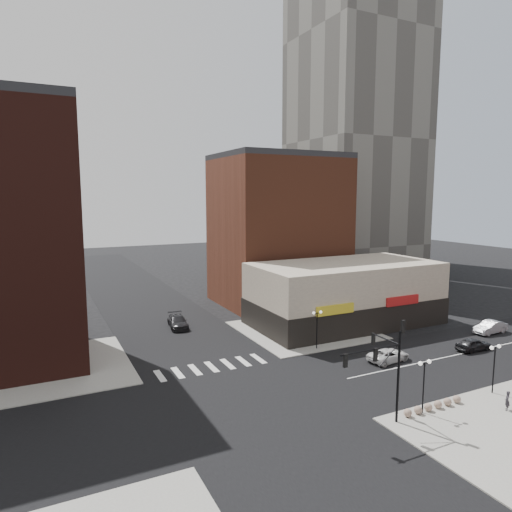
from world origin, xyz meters
TOP-DOWN VIEW (x-y plane):
  - ground at (0.00, 0.00)m, footprint 240.00×240.00m
  - road_ew at (0.00, 0.00)m, footprint 200.00×14.00m
  - road_ns at (0.00, 0.00)m, footprint 14.00×200.00m
  - sidewalk_nw at (-14.50, 14.50)m, footprint 15.00×15.00m
  - sidewalk_ne at (14.50, 14.50)m, footprint 15.00×15.00m
  - building_ne_midrise at (19.00, 29.50)m, footprint 18.00×15.00m
  - tower_near at (40.00, 38.00)m, footprint 20.00×20.00m
  - tower_far at (60.00, 56.00)m, footprint 18.00×18.00m
  - building_ne_row at (21.00, 15.00)m, footprint 24.20×12.20m
  - traffic_signal at (7.24, -7.83)m, footprint 5.59×3.09m
  - street_lamp_se_a at (11.00, -8.00)m, footprint 1.22×0.32m
  - street_lamp_se_b at (19.00, -8.00)m, footprint 1.22×0.32m
  - street_lamp_ne at (12.00, 8.00)m, footprint 1.22×0.32m
  - bollard_row at (12.12, -8.00)m, footprint 5.86×0.61m
  - white_suv at (16.49, 1.77)m, footprint 4.82×2.62m
  - dark_sedan_east at (26.96, 0.20)m, footprint 4.15×1.76m
  - silver_sedan at (34.18, 3.57)m, footprint 4.67×1.80m
  - dark_sedan_north at (0.83, 22.72)m, footprint 2.81×5.52m
  - pedestrian at (17.18, -10.59)m, footprint 0.66×0.65m

SIDE VIEW (x-z plane):
  - ground at x=0.00m, z-range 0.00..0.00m
  - road_ew at x=0.00m, z-range 0.00..0.02m
  - road_ns at x=0.00m, z-range 0.00..0.02m
  - sidewalk_nw at x=-14.50m, z-range 0.00..0.12m
  - sidewalk_ne at x=14.50m, z-range 0.00..0.12m
  - bollard_row at x=12.12m, z-range 0.12..0.73m
  - white_suv at x=16.49m, z-range 0.00..1.28m
  - dark_sedan_east at x=26.96m, z-range 0.00..1.40m
  - silver_sedan at x=34.18m, z-range 0.00..1.52m
  - dark_sedan_north at x=0.83m, z-range 0.00..1.53m
  - pedestrian at x=17.18m, z-range 0.12..1.65m
  - street_lamp_se_a at x=11.00m, z-range 1.21..5.37m
  - street_lamp_se_b at x=19.00m, z-range 1.21..5.37m
  - street_lamp_ne at x=12.00m, z-range 1.21..5.37m
  - building_ne_row at x=21.00m, z-range -0.70..7.30m
  - traffic_signal at x=7.24m, z-range 1.07..8.85m
  - building_ne_midrise at x=19.00m, z-range 0.00..22.00m
  - tower_far at x=60.00m, z-range 0.00..82.00m
  - tower_near at x=40.00m, z-range 0.00..90.00m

